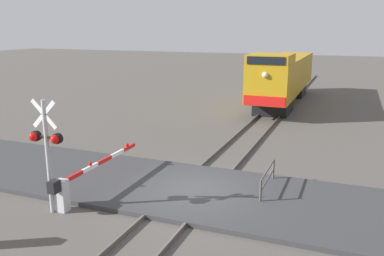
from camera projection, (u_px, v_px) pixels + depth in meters
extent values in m
plane|color=#514C47|center=(194.00, 193.00, 15.08)|extent=(160.00, 160.00, 0.00)
cube|color=#59544C|center=(176.00, 188.00, 15.31)|extent=(0.08, 80.00, 0.15)
cube|color=#59544C|center=(212.00, 194.00, 14.80)|extent=(0.08, 80.00, 0.15)
cube|color=#38383A|center=(194.00, 191.00, 15.06)|extent=(36.00, 5.11, 0.16)
cube|color=black|center=(273.00, 106.00, 28.98)|extent=(2.36, 3.20, 1.05)
cube|color=black|center=(290.00, 90.00, 36.33)|extent=(2.36, 3.20, 1.05)
cube|color=#B28414|center=(284.00, 74.00, 32.22)|extent=(2.77, 14.81, 2.58)
cube|color=#B28414|center=(271.00, 59.00, 26.62)|extent=(2.72, 3.26, 0.60)
cube|color=black|center=(266.00, 61.00, 25.12)|extent=(2.36, 0.06, 0.48)
cube|color=red|center=(264.00, 101.00, 25.72)|extent=(2.64, 0.08, 0.64)
sphere|color=#F2EACC|center=(265.00, 75.00, 25.31)|extent=(0.36, 0.36, 0.36)
cylinder|color=#ADADB2|center=(48.00, 158.00, 13.08)|extent=(0.14, 0.14, 3.76)
cube|color=white|center=(44.00, 114.00, 12.73)|extent=(0.95, 0.04, 0.95)
cube|color=white|center=(44.00, 114.00, 12.73)|extent=(0.95, 0.04, 0.95)
cube|color=black|center=(46.00, 137.00, 12.91)|extent=(1.04, 0.08, 0.08)
sphere|color=red|center=(33.00, 137.00, 12.97)|extent=(0.28, 0.28, 0.28)
sphere|color=red|center=(55.00, 139.00, 12.67)|extent=(0.28, 0.28, 0.28)
cylinder|color=black|center=(36.00, 136.00, 13.08)|extent=(0.34, 0.14, 0.34)
cylinder|color=black|center=(57.00, 138.00, 12.78)|extent=(0.34, 0.14, 0.34)
cube|color=silver|center=(62.00, 196.00, 13.49)|extent=(0.36, 0.36, 1.09)
cube|color=black|center=(54.00, 187.00, 13.06)|extent=(0.28, 0.36, 0.40)
cube|color=red|center=(74.00, 176.00, 13.98)|extent=(0.10, 0.93, 0.14)
cube|color=white|center=(90.00, 168.00, 14.82)|extent=(0.10, 0.93, 0.14)
cube|color=red|center=(104.00, 160.00, 15.65)|extent=(0.10, 0.93, 0.14)
cube|color=white|center=(117.00, 154.00, 16.49)|extent=(0.10, 0.93, 0.14)
cube|color=red|center=(129.00, 147.00, 17.32)|extent=(0.10, 0.93, 0.14)
sphere|color=red|center=(90.00, 164.00, 14.81)|extent=(0.14, 0.14, 0.14)
sphere|color=red|center=(127.00, 145.00, 17.19)|extent=(0.14, 0.14, 0.14)
cylinder|color=#4C4742|center=(261.00, 193.00, 13.90)|extent=(0.08, 0.08, 0.95)
cylinder|color=#4C4742|center=(273.00, 171.00, 16.01)|extent=(0.08, 0.08, 0.95)
cylinder|color=#4C4742|center=(268.00, 170.00, 14.85)|extent=(0.06, 2.33, 0.06)
cylinder|color=#4C4742|center=(267.00, 180.00, 14.94)|extent=(0.06, 2.33, 0.06)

